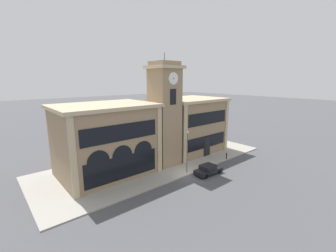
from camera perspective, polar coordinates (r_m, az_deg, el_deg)
ground_plane at (r=32.22m, az=5.47°, el=-12.28°), size 300.00×300.00×0.00m
sidewalk_kerb at (r=37.17m, az=-2.60°, el=-8.76°), size 37.21×14.41×0.15m
clock_tower at (r=33.81m, az=-0.85°, el=2.87°), size 4.44×4.44×16.83m
town_hall_left_wing at (r=32.13m, az=-15.42°, el=-3.35°), size 13.13×9.57×9.87m
town_hall_right_wing at (r=41.41m, az=5.30°, el=0.34°), size 12.04×9.57×9.79m
parked_car_near at (r=32.56m, az=10.16°, el=-10.78°), size 4.25×2.06×1.38m
street_lamp at (r=31.30m, az=4.91°, el=-5.00°), size 0.36×0.36×6.06m
bollard at (r=38.73m, az=14.63°, el=-7.35°), size 0.18×0.18×1.06m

